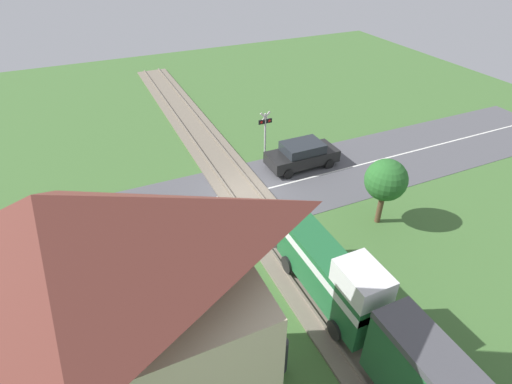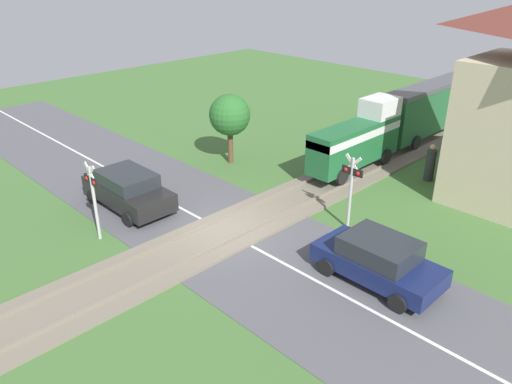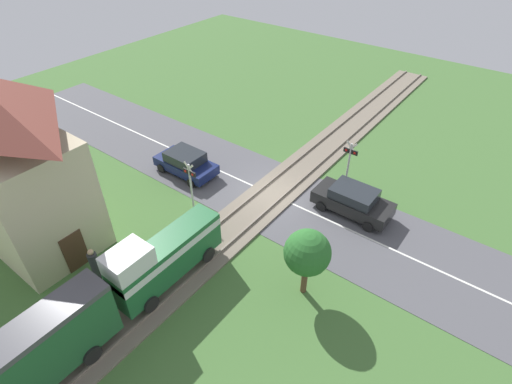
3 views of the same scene
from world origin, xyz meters
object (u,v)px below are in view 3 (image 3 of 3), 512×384
(train, at_px, (76,323))
(pedestrian_by_station, at_px, (95,265))
(crossing_signal_west_approach, at_px, (350,158))
(car_near_crossing, at_px, (353,200))
(crossing_signal_east_approach, at_px, (190,179))
(station_building, at_px, (7,165))
(car_far_side, at_px, (186,162))

(train, xyz_separation_m, pedestrian_by_station, (2.95, -2.58, -1.06))
(crossing_signal_west_approach, xyz_separation_m, pedestrian_by_station, (5.97, 13.78, -1.13))
(car_near_crossing, bearing_deg, train, 72.39)
(crossing_signal_east_approach, xyz_separation_m, station_building, (5.16, 6.66, 2.41))
(crossing_signal_west_approach, xyz_separation_m, crossing_signal_east_approach, (6.03, 7.28, 0.00))
(car_far_side, bearing_deg, car_near_crossing, -164.30)
(train, relative_size, station_building, 1.62)
(crossing_signal_west_approach, bearing_deg, train, 79.56)
(crossing_signal_east_approach, bearing_deg, pedestrian_by_station, 90.57)
(car_far_side, height_order, crossing_signal_west_approach, crossing_signal_west_approach)
(train, height_order, car_far_side, train)
(car_far_side, distance_m, pedestrian_by_station, 9.14)
(crossing_signal_west_approach, bearing_deg, car_far_side, 30.09)
(station_building, bearing_deg, train, 163.46)
(train, relative_size, crossing_signal_west_approach, 4.76)
(crossing_signal_east_approach, bearing_deg, car_far_side, -38.81)
(crossing_signal_east_approach, height_order, station_building, station_building)
(station_building, bearing_deg, crossing_signal_west_approach, -128.76)
(crossing_signal_east_approach, xyz_separation_m, pedestrian_by_station, (-0.07, 6.50, -1.13))
(train, xyz_separation_m, car_far_side, (5.75, -11.28, -1.08))
(car_far_side, distance_m, crossing_signal_east_approach, 3.69)
(train, xyz_separation_m, car_near_crossing, (-4.50, -14.16, -1.04))
(car_far_side, bearing_deg, crossing_signal_west_approach, -149.91)
(crossing_signal_east_approach, height_order, pedestrian_by_station, crossing_signal_east_approach)
(crossing_signal_west_approach, bearing_deg, station_building, 51.24)
(car_near_crossing, distance_m, car_far_side, 10.64)
(crossing_signal_west_approach, distance_m, pedestrian_by_station, 15.06)
(crossing_signal_west_approach, height_order, crossing_signal_east_approach, same)
(station_building, bearing_deg, pedestrian_by_station, -178.28)
(car_far_side, height_order, pedestrian_by_station, pedestrian_by_station)
(train, height_order, pedestrian_by_station, train)
(car_near_crossing, relative_size, pedestrian_by_station, 2.46)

